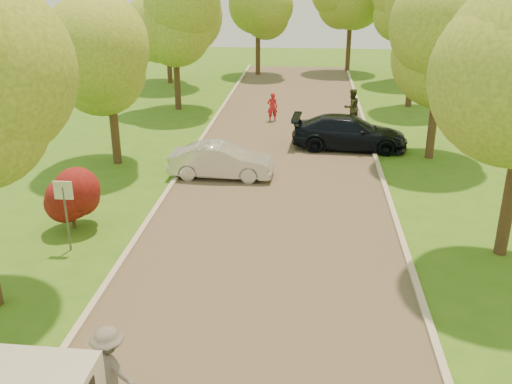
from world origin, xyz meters
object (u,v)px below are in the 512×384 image
at_px(street_sign, 65,201).
at_px(silver_sedan, 221,161).
at_px(dark_sedan, 349,133).
at_px(person_olive, 352,107).
at_px(skateboarder, 110,368).
at_px(person_striped, 272,107).

distance_m(street_sign, silver_sedan, 7.59).
bearing_deg(street_sign, dark_sedan, 51.58).
xyz_separation_m(street_sign, person_olive, (9.10, 15.29, -0.61)).
xyz_separation_m(silver_sedan, skateboarder, (-0.07, -12.93, 0.29)).
bearing_deg(skateboarder, dark_sedan, -83.80).
xyz_separation_m(street_sign, person_striped, (4.90, 15.70, -0.79)).
relative_size(person_striped, person_olive, 0.81).
bearing_deg(person_olive, skateboarder, 44.11).
bearing_deg(person_olive, street_sign, 28.11).
xyz_separation_m(street_sign, silver_sedan, (3.50, 6.67, -0.89)).
height_order(silver_sedan, dark_sedan, dark_sedan).
relative_size(skateboarder, person_striped, 1.09).
height_order(silver_sedan, person_olive, person_olive).
bearing_deg(street_sign, person_olive, 59.24).
bearing_deg(skateboarder, person_striped, -70.52).
relative_size(street_sign, silver_sedan, 0.53).
height_order(silver_sedan, person_striped, person_striped).
distance_m(silver_sedan, skateboarder, 12.93).
xyz_separation_m(skateboarder, person_olive, (5.68, 21.55, -0.00)).
distance_m(silver_sedan, person_olive, 10.29).
bearing_deg(person_striped, skateboarder, 76.39).
relative_size(skateboarder, person_olive, 0.89).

